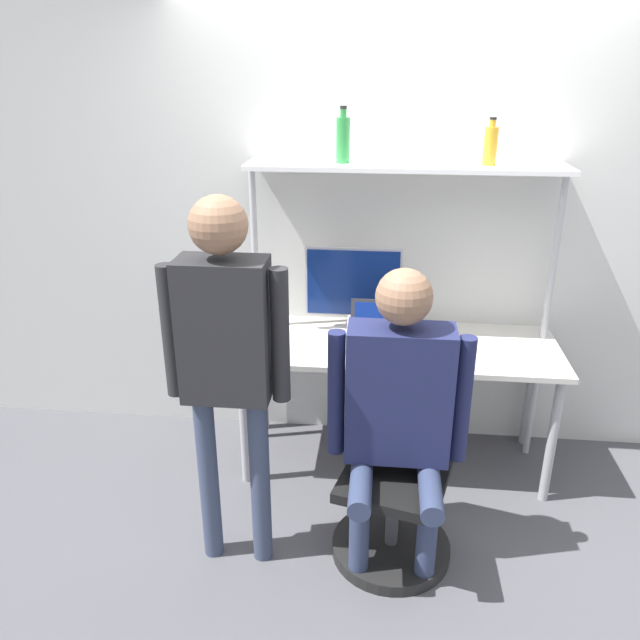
# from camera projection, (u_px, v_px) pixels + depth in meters

# --- Properties ---
(ground_plane) EXTENTS (12.00, 12.00, 0.00)m
(ground_plane) POSITION_uv_depth(u_px,v_px,m) (391.00, 498.00, 3.36)
(ground_plane) COLOR #4C4C51
(wall_back) EXTENTS (8.00, 0.06, 2.70)m
(wall_back) POSITION_uv_depth(u_px,v_px,m) (402.00, 221.00, 3.50)
(wall_back) COLOR silver
(wall_back) RESTS_ON ground_plane
(desk) EXTENTS (1.74, 0.67, 0.76)m
(desk) POSITION_uv_depth(u_px,v_px,m) (397.00, 357.00, 3.43)
(desk) COLOR beige
(desk) RESTS_ON ground_plane
(shelf_unit) EXTENTS (1.65, 0.32, 1.69)m
(shelf_unit) POSITION_uv_depth(u_px,v_px,m) (403.00, 207.00, 3.28)
(shelf_unit) COLOR white
(shelf_unit) RESTS_ON ground_plane
(monitor) EXTENTS (0.53, 0.23, 0.49)m
(monitor) POSITION_uv_depth(u_px,v_px,m) (353.00, 288.00, 3.46)
(monitor) COLOR #B7B7BC
(monitor) RESTS_ON desk
(laptop) EXTENTS (0.35, 0.24, 0.25)m
(laptop) POSITION_uv_depth(u_px,v_px,m) (382.00, 335.00, 3.33)
(laptop) COLOR #333338
(laptop) RESTS_ON desk
(cell_phone) EXTENTS (0.07, 0.15, 0.01)m
(cell_phone) POSITION_uv_depth(u_px,v_px,m) (435.00, 349.00, 3.31)
(cell_phone) COLOR #264C8C
(cell_phone) RESTS_ON desk
(office_chair) EXTENTS (0.56, 0.56, 0.90)m
(office_chair) POSITION_uv_depth(u_px,v_px,m) (395.00, 501.00, 2.92)
(office_chair) COLOR black
(office_chair) RESTS_ON ground_plane
(person_seated) EXTENTS (0.62, 0.48, 1.41)m
(person_seated) POSITION_uv_depth(u_px,v_px,m) (399.00, 400.00, 2.67)
(person_seated) COLOR #2D3856
(person_seated) RESTS_ON ground_plane
(person_standing) EXTENTS (0.53, 0.23, 1.72)m
(person_standing) POSITION_uv_depth(u_px,v_px,m) (226.00, 344.00, 2.56)
(person_standing) COLOR #38425B
(person_standing) RESTS_ON ground_plane
(bottle_amber) EXTENTS (0.07, 0.07, 0.23)m
(bottle_amber) POSITION_uv_depth(u_px,v_px,m) (490.00, 145.00, 3.11)
(bottle_amber) COLOR gold
(bottle_amber) RESTS_ON shelf_unit
(bottle_green) EXTENTS (0.07, 0.07, 0.28)m
(bottle_green) POSITION_uv_depth(u_px,v_px,m) (343.00, 139.00, 3.18)
(bottle_green) COLOR #2D8C3F
(bottle_green) RESTS_ON shelf_unit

